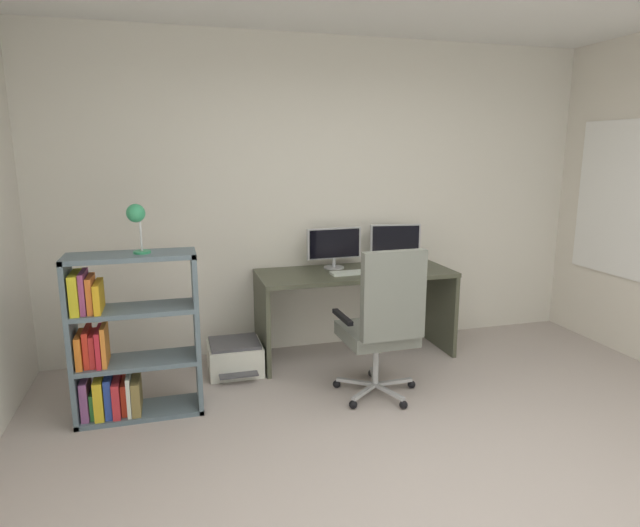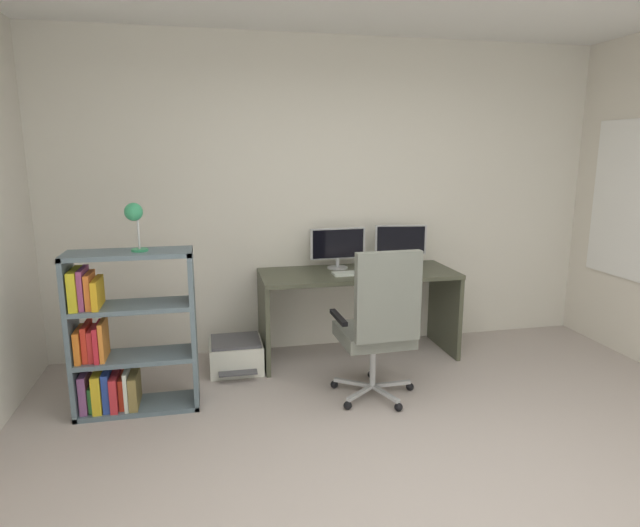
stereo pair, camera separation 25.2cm
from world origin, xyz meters
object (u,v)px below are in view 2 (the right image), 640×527
object	(u,v)px
bookshelf	(120,342)
printer	(236,355)
monitor_main	(338,245)
computer_mouse	(386,271)
monitor_secondary	(400,242)
office_chair	(379,323)
keyboard	(353,273)
desk	(358,293)
desk_lamp	(134,216)

from	to	relation	value
bookshelf	printer	size ratio (longest dim) A/B	2.35
monitor_main	printer	xyz separation A→B (m)	(-0.92, -0.27, -0.84)
computer_mouse	printer	xyz separation A→B (m)	(-1.28, -0.01, -0.65)
printer	monitor_secondary	bearing A→B (deg)	10.10
computer_mouse	office_chair	world-z (taller)	office_chair
monitor_main	keyboard	size ratio (longest dim) A/B	1.45
keyboard	office_chair	world-z (taller)	office_chair
desk	printer	distance (m)	1.15
monitor_main	desk_lamp	bearing A→B (deg)	-153.15
monitor_main	computer_mouse	bearing A→B (deg)	-36.36
desk	computer_mouse	bearing A→B (deg)	-24.06
office_chair	monitor_secondary	bearing A→B (deg)	62.93
keyboard	computer_mouse	bearing A→B (deg)	-3.62
monitor_secondary	computer_mouse	bearing A→B (deg)	-130.47
computer_mouse	bookshelf	size ratio (longest dim) A/B	0.09
monitor_main	office_chair	size ratio (longest dim) A/B	0.44
computer_mouse	desk	bearing A→B (deg)	173.02
monitor_main	desk_lamp	size ratio (longest dim) A/B	1.53
desk_lamp	monitor_main	bearing A→B (deg)	26.85
bookshelf	desk_lamp	bearing A→B (deg)	0.14
desk	printer	world-z (taller)	desk
computer_mouse	desk_lamp	xyz separation A→B (m)	(-1.93, -0.53, 0.58)
desk	office_chair	distance (m)	0.90
printer	office_chair	bearing A→B (deg)	-39.37
computer_mouse	printer	distance (m)	1.43
monitor_main	office_chair	bearing A→B (deg)	-87.89
monitor_secondary	printer	size ratio (longest dim) A/B	0.96
desk	desk_lamp	size ratio (longest dim) A/B	5.19
monitor_main	desk_lamp	world-z (taller)	desk_lamp
monitor_secondary	bookshelf	distance (m)	2.49
computer_mouse	desk_lamp	bearing A→B (deg)	-147.42
computer_mouse	printer	world-z (taller)	computer_mouse
keyboard	printer	bearing A→B (deg)	178.25
monitor_main	keyboard	distance (m)	0.33
desk	monitor_secondary	size ratio (longest dim) A/B	3.64
desk_lamp	bookshelf	bearing A→B (deg)	-179.86
desk	bookshelf	world-z (taller)	bookshelf
keyboard	bookshelf	distance (m)	1.90
keyboard	computer_mouse	xyz separation A→B (m)	(0.29, -0.01, 0.01)
printer	monitor_main	bearing A→B (deg)	16.16
desk	monitor_main	bearing A→B (deg)	130.27
monitor_main	monitor_secondary	world-z (taller)	monitor_secondary
desk	keyboard	bearing A→B (deg)	-128.35
desk	computer_mouse	size ratio (longest dim) A/B	16.71
monitor_secondary	computer_mouse	xyz separation A→B (m)	(-0.22, -0.26, -0.20)
keyboard	bookshelf	xyz separation A→B (m)	(-1.80, -0.54, -0.27)
bookshelf	printer	distance (m)	1.03
bookshelf	keyboard	bearing A→B (deg)	16.77
keyboard	printer	world-z (taller)	keyboard
desk_lamp	computer_mouse	bearing A→B (deg)	15.50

